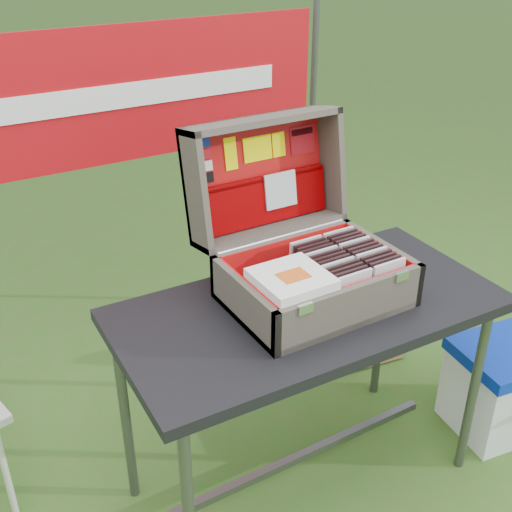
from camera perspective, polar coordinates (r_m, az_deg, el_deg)
ground at (r=2.60m, az=2.44°, el=-20.59°), size 80.00×80.00×0.00m
table at (r=2.38m, az=4.34°, el=-12.51°), size 1.31×0.68×0.81m
table_top at (r=2.15m, az=4.71°, el=-4.75°), size 1.31×0.68×0.04m
table_leg_fr at (r=2.57m, az=18.79°, el=-11.18°), size 0.04×0.04×0.77m
table_leg_bl at (r=2.38m, az=-11.53°, el=-13.80°), size 0.04×0.04×0.77m
table_leg_br at (r=2.85m, az=11.07°, el=-5.73°), size 0.04×0.04×0.77m
table_brace at (r=2.57m, az=4.10°, el=-17.29°), size 1.14×0.03×0.03m
suitcase at (r=2.07m, az=4.58°, el=3.12°), size 0.57×0.57×0.54m
suitcase_base_bottom at (r=2.15m, az=5.23°, el=-3.72°), size 0.57×0.41×0.02m
suitcase_base_wall_front at (r=1.99m, az=8.51°, el=-4.63°), size 0.57×0.02×0.15m
suitcase_base_wall_back at (r=2.26m, az=2.49°, el=-0.10°), size 0.57×0.02×0.15m
suitcase_base_wall_left at (r=1.99m, az=-1.14°, el=-4.27°), size 0.02×0.41×0.15m
suitcase_base_wall_right at (r=2.27m, az=10.94°, el=-0.41°), size 0.02×0.41×0.15m
suitcase_liner_floor at (r=2.15m, az=5.24°, el=-3.40°), size 0.52×0.36×0.01m
suitcase_latch_left at (r=1.85m, az=4.41°, el=-4.68°), size 0.05×0.01×0.03m
suitcase_latch_right at (r=2.06m, az=12.83°, el=-1.75°), size 0.05×0.01×0.03m
suitcase_hinge at (r=2.23m, az=2.37°, el=1.74°), size 0.51×0.02×0.02m
suitcase_lid_back at (r=2.29m, az=0.09°, el=7.36°), size 0.57×0.09×0.40m
suitcase_lid_rim_far at (r=2.21m, az=0.51°, el=11.98°), size 0.57×0.15×0.05m
suitcase_lid_rim_near at (r=2.29m, az=1.33°, el=2.43°), size 0.57×0.15×0.05m
suitcase_lid_rim_left at (r=2.12m, az=-5.42°, el=5.72°), size 0.02×0.22×0.43m
suitcase_lid_rim_right at (r=2.39m, az=6.61°, el=8.28°), size 0.02×0.22×0.43m
suitcase_lid_liner at (r=2.28m, az=0.27°, el=7.30°), size 0.52×0.07×0.35m
suitcase_liner_wall_front at (r=2.00m, az=8.28°, el=-4.17°), size 0.52×0.01×0.13m
suitcase_liner_wall_back at (r=2.24m, az=2.69°, el=-0.00°), size 0.52×0.01×0.13m
suitcase_liner_wall_left at (r=1.99m, az=-0.79°, el=-3.89°), size 0.01×0.36×0.13m
suitcase_liner_wall_right at (r=2.26m, az=10.69°, el=-0.25°), size 0.01×0.36×0.13m
suitcase_lid_pocket at (r=2.29m, az=0.71°, el=4.93°), size 0.50×0.06×0.17m
suitcase_pocket_edge at (r=2.26m, az=0.62°, el=6.89°), size 0.49×0.02×0.02m
suitcase_pocket_cd at (r=2.30m, az=2.19°, el=5.89°), size 0.13×0.03×0.13m
lid_sticker_cc_a at (r=2.16m, az=-4.82°, el=10.02°), size 0.06×0.01×0.03m
lid_sticker_cc_b at (r=2.16m, az=-4.70°, el=8.98°), size 0.06×0.01×0.03m
lid_sticker_cc_c at (r=2.17m, az=-4.58°, el=7.95°), size 0.06×0.01×0.03m
lid_sticker_cc_d at (r=2.18m, az=-4.45°, el=6.93°), size 0.06×0.01×0.03m
lid_card_neon_tall at (r=2.21m, az=-2.26°, el=9.07°), size 0.05×0.02×0.11m
lid_card_neon_main at (r=2.26m, az=0.15°, el=9.53°), size 0.11×0.02×0.09m
lid_card_neon_small at (r=2.30m, az=2.02°, el=9.87°), size 0.05×0.02×0.09m
lid_sticker_band at (r=2.36m, az=4.14°, el=10.25°), size 0.10×0.02×0.10m
lid_sticker_band_bar at (r=2.35m, az=4.10°, el=10.97°), size 0.09×0.01×0.02m
cd_left_0 at (r=2.02m, az=8.72°, el=-3.29°), size 0.13×0.01×0.14m
cd_left_1 at (r=2.04m, az=8.33°, el=-3.01°), size 0.13×0.01×0.14m
cd_left_2 at (r=2.05m, az=7.94°, el=-2.73°), size 0.13×0.01×0.14m
cd_left_3 at (r=2.07m, az=7.56°, el=-2.46°), size 0.13×0.01×0.14m
cd_left_4 at (r=2.08m, az=7.19°, el=-2.19°), size 0.13×0.01×0.14m
cd_left_5 at (r=2.10m, az=6.82°, el=-1.93°), size 0.13×0.01×0.14m
cd_left_6 at (r=2.11m, az=6.46°, el=-1.67°), size 0.13×0.01×0.14m
cd_left_7 at (r=2.13m, az=6.11°, el=-1.41°), size 0.13×0.01×0.14m
cd_left_8 at (r=2.14m, az=5.75°, el=-1.15°), size 0.13×0.01×0.14m
cd_left_9 at (r=2.16m, az=5.41°, el=-0.90°), size 0.13×0.01×0.14m
cd_left_10 at (r=2.17m, az=5.07°, el=-0.66°), size 0.13×0.01×0.14m
cd_left_11 at (r=2.19m, az=4.73°, el=-0.41°), size 0.13×0.01×0.14m
cd_left_12 at (r=2.21m, az=4.40°, el=-0.17°), size 0.13×0.01×0.14m
cd_right_0 at (r=2.10m, az=11.65°, el=-2.26°), size 0.13×0.01×0.14m
cd_right_1 at (r=2.12m, az=11.25°, el=-2.00°), size 0.13×0.01×0.14m
cd_right_2 at (r=2.13m, az=10.86°, el=-1.74°), size 0.13×0.01×0.14m
cd_right_3 at (r=2.14m, az=10.48°, el=-1.49°), size 0.13×0.01×0.14m
cd_right_4 at (r=2.16m, az=10.10°, el=-1.23°), size 0.13×0.01×0.14m
cd_right_5 at (r=2.17m, az=9.73°, el=-0.98°), size 0.13×0.01×0.14m
cd_right_6 at (r=2.19m, az=9.36°, el=-0.74°), size 0.13×0.01×0.14m
cd_right_7 at (r=2.20m, az=8.99°, el=-0.50°), size 0.13×0.01×0.14m
cd_right_8 at (r=2.22m, az=8.63°, el=-0.26°), size 0.13×0.01×0.14m
cd_right_9 at (r=2.23m, az=8.28°, el=-0.02°), size 0.13×0.01×0.14m
cd_right_10 at (r=2.25m, az=7.93°, el=0.21°), size 0.13×0.01×0.14m
cd_right_11 at (r=2.26m, az=7.58°, el=0.44°), size 0.13×0.01×0.14m
cd_right_12 at (r=2.28m, az=7.24°, el=0.67°), size 0.13×0.01×0.14m
songbook_0 at (r=1.95m, az=3.17°, el=-2.34°), size 0.21×0.21×0.00m
songbook_1 at (r=1.95m, az=3.17°, el=-2.22°), size 0.21×0.21×0.00m
songbook_2 at (r=1.95m, az=3.18°, el=-2.09°), size 0.21×0.21×0.00m
songbook_3 at (r=1.95m, az=3.18°, el=-1.96°), size 0.21×0.21×0.00m
songbook_4 at (r=1.94m, az=3.18°, el=-1.84°), size 0.21×0.21×0.00m
songbook_5 at (r=1.94m, az=3.19°, el=-1.71°), size 0.21×0.21×0.00m
songbook_graphic at (r=1.93m, az=3.35°, el=-1.73°), size 0.09×0.07×0.00m
cooler at (r=2.94m, az=21.36°, el=-10.65°), size 0.50×0.41×0.40m
cooler_body at (r=2.96m, az=21.27°, el=-11.06°), size 0.47×0.38×0.34m
chair_leg_fr at (r=2.54m, az=-21.32°, el=-17.59°), size 0.02×0.02×0.43m
cardboard_box at (r=3.12m, az=9.53°, el=-5.95°), size 0.43×0.21×0.44m
banner_post_right at (r=3.29m, az=4.84°, el=8.56°), size 0.03×0.03×1.70m
banner at (r=2.76m, az=-9.72°, el=14.18°), size 1.60×0.02×0.55m
banner_text at (r=2.75m, az=-9.62°, el=14.13°), size 1.20×0.00×0.10m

